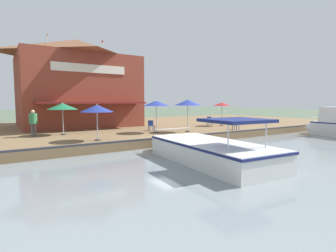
% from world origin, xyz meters
% --- Properties ---
extents(ground_plane, '(220.00, 220.00, 0.00)m').
position_xyz_m(ground_plane, '(0.00, 0.00, 0.00)').
color(ground_plane, '#4C5B47').
extents(quay_deck, '(22.00, 56.00, 0.60)m').
position_xyz_m(quay_deck, '(-11.00, 0.00, 0.30)').
color(quay_deck, brown).
rests_on(quay_deck, ground).
extents(quay_edge_fender, '(0.20, 50.40, 0.10)m').
position_xyz_m(quay_edge_fender, '(-0.10, 0.00, 0.65)').
color(quay_edge_fender, '#2D2D33').
rests_on(quay_edge_fender, quay_deck).
extents(waterfront_restaurant, '(10.74, 11.04, 8.78)m').
position_xyz_m(waterfront_restaurant, '(-13.06, -2.64, 4.92)').
color(waterfront_restaurant, brown).
rests_on(waterfront_restaurant, quay_deck).
extents(patio_umbrella_far_corner, '(1.81, 1.81, 2.36)m').
position_xyz_m(patio_umbrella_far_corner, '(-4.93, 9.35, 2.75)').
color(patio_umbrella_far_corner, '#B7B7B7').
rests_on(patio_umbrella_far_corner, quay_deck).
extents(patio_umbrella_mid_patio_right, '(2.09, 2.09, 2.51)m').
position_xyz_m(patio_umbrella_mid_patio_right, '(-3.36, 0.79, 2.85)').
color(patio_umbrella_mid_patio_right, '#B7B7B7').
rests_on(patio_umbrella_mid_patio_right, quay_deck).
extents(patio_umbrella_near_quay_edge, '(2.01, 2.01, 2.23)m').
position_xyz_m(patio_umbrella_near_quay_edge, '(-1.58, -4.44, 2.56)').
color(patio_umbrella_near_quay_edge, '#B7B7B7').
rests_on(patio_umbrella_near_quay_edge, quay_deck).
extents(patio_umbrella_mid_patio_left, '(2.12, 2.12, 2.31)m').
position_xyz_m(patio_umbrella_mid_patio_left, '(-5.77, -5.57, 2.64)').
color(patio_umbrella_mid_patio_left, '#B7B7B7').
rests_on(patio_umbrella_mid_patio_left, quay_deck).
extents(patio_umbrella_back_row, '(2.13, 2.13, 2.59)m').
position_xyz_m(patio_umbrella_back_row, '(-2.39, 3.10, 2.92)').
color(patio_umbrella_back_row, '#B7B7B7').
rests_on(patio_umbrella_back_row, quay_deck).
extents(cafe_chair_facing_river, '(0.56, 0.56, 0.85)m').
position_xyz_m(cafe_chair_facing_river, '(-6.27, 8.96, 1.08)').
color(cafe_chair_facing_river, navy).
rests_on(cafe_chair_facing_river, quay_deck).
extents(cafe_chair_under_first_umbrella, '(0.51, 0.51, 0.85)m').
position_xyz_m(cafe_chair_under_first_umbrella, '(-4.65, 1.06, 1.08)').
color(cafe_chair_under_first_umbrella, navy).
rests_on(cafe_chair_under_first_umbrella, quay_deck).
extents(cafe_chair_far_corner_seat, '(0.53, 0.53, 0.85)m').
position_xyz_m(cafe_chair_far_corner_seat, '(-1.45, 7.48, 1.08)').
color(cafe_chair_far_corner_seat, navy).
rests_on(cafe_chair_far_corner_seat, quay_deck).
extents(person_mid_patio, '(0.52, 0.52, 1.83)m').
position_xyz_m(person_mid_patio, '(-5.70, -7.50, 1.76)').
color(person_mid_patio, '#4C4C56').
rests_on(person_mid_patio, quay_deck).
extents(motorboat_far_downstream, '(8.37, 3.49, 2.16)m').
position_xyz_m(motorboat_far_downstream, '(4.23, -1.08, 0.64)').
color(motorboat_far_downstream, white).
rests_on(motorboat_far_downstream, river_water).
extents(tree_behind_restaurant, '(4.25, 4.04, 7.52)m').
position_xyz_m(tree_behind_restaurant, '(-17.29, -1.31, 5.96)').
color(tree_behind_restaurant, brown).
rests_on(tree_behind_restaurant, quay_deck).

